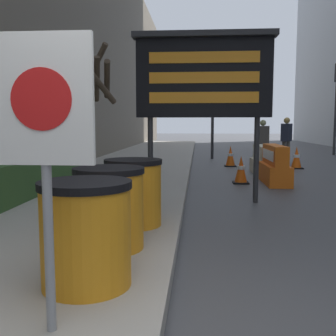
% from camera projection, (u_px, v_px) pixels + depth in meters
% --- Properties ---
extents(building_left_facade, '(0.40, 50.40, 10.17)m').
position_uv_depth(building_left_facade, '(62.00, 2.00, 11.70)').
color(building_left_facade, '#706656').
rests_on(building_left_facade, ground_plane).
extents(hedge_strip, '(0.90, 7.54, 0.66)m').
position_uv_depth(hedge_strip, '(12.00, 178.00, 6.98)').
color(hedge_strip, '#335628').
rests_on(hedge_strip, sidewalk_left).
extents(bare_tree, '(1.20, 2.06, 3.69)m').
position_uv_depth(bare_tree, '(88.00, 106.00, 11.50)').
color(bare_tree, '#4C3D2D').
rests_on(bare_tree, sidewalk_left).
extents(barrel_drum_foreground, '(0.74, 0.74, 0.85)m').
position_uv_depth(barrel_drum_foreground, '(86.00, 233.00, 3.12)').
color(barrel_drum_foreground, orange).
rests_on(barrel_drum_foreground, sidewalk_left).
extents(barrel_drum_middle, '(0.74, 0.74, 0.85)m').
position_uv_depth(barrel_drum_middle, '(109.00, 208.00, 4.07)').
color(barrel_drum_middle, orange).
rests_on(barrel_drum_middle, sidewalk_left).
extents(barrel_drum_back, '(0.74, 0.74, 0.85)m').
position_uv_depth(barrel_drum_back, '(133.00, 192.00, 5.01)').
color(barrel_drum_back, orange).
rests_on(barrel_drum_back, sidewalk_left).
extents(warning_sign, '(0.61, 0.08, 1.82)m').
position_uv_depth(warning_sign, '(44.00, 125.00, 2.32)').
color(warning_sign, gray).
rests_on(warning_sign, sidewalk_left).
extents(message_board, '(2.59, 0.36, 3.11)m').
position_uv_depth(message_board, '(204.00, 77.00, 7.18)').
color(message_board, '#28282B').
rests_on(message_board, ground_plane).
extents(jersey_barrier_orange_far, '(0.54, 1.74, 0.95)m').
position_uv_depth(jersey_barrier_orange_far, '(275.00, 167.00, 9.71)').
color(jersey_barrier_orange_far, orange).
rests_on(jersey_barrier_orange_far, ground_plane).
extents(jersey_barrier_cream, '(0.51, 1.65, 0.83)m').
position_uv_depth(jersey_barrier_cream, '(262.00, 161.00, 11.66)').
color(jersey_barrier_cream, beige).
rests_on(jersey_barrier_cream, ground_plane).
extents(traffic_cone_near, '(0.38, 0.38, 0.69)m').
position_uv_depth(traffic_cone_near, '(241.00, 170.00, 9.67)').
color(traffic_cone_near, black).
rests_on(traffic_cone_near, ground_plane).
extents(traffic_cone_mid, '(0.40, 0.40, 0.71)m').
position_uv_depth(traffic_cone_mid, '(230.00, 156.00, 13.59)').
color(traffic_cone_mid, black).
rests_on(traffic_cone_mid, ground_plane).
extents(traffic_cone_far, '(0.41, 0.41, 0.72)m').
position_uv_depth(traffic_cone_far, '(296.00, 158.00, 12.92)').
color(traffic_cone_far, black).
rests_on(traffic_cone_far, ground_plane).
extents(traffic_light_near_curb, '(0.28, 0.44, 4.25)m').
position_uv_depth(traffic_light_near_curb, '(213.00, 85.00, 16.19)').
color(traffic_light_near_curb, '#2D2D30').
rests_on(traffic_light_near_curb, ground_plane).
extents(pedestrian_worker, '(0.47, 0.52, 1.71)m').
position_uv_depth(pedestrian_worker, '(286.00, 136.00, 14.64)').
color(pedestrian_worker, '#514C42').
rests_on(pedestrian_worker, ground_plane).
extents(pedestrian_passerby, '(0.43, 0.27, 1.61)m').
position_uv_depth(pedestrian_passerby, '(263.00, 139.00, 13.92)').
color(pedestrian_passerby, '#514C42').
rests_on(pedestrian_passerby, ground_plane).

